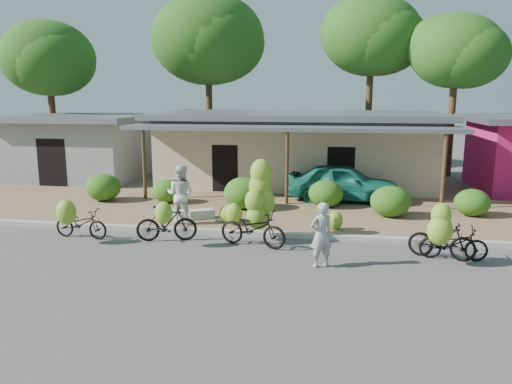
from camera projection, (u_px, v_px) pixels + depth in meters
ground at (263, 258)px, 12.97m from camera, size 100.00×100.00×0.00m
sidewalk at (283, 212)px, 17.80m from camera, size 60.00×6.00×0.12m
curb at (273, 234)px, 14.89m from camera, size 60.00×0.25×0.15m
shop_main at (297, 148)px, 23.21m from camera, size 13.00×8.50×3.35m
shop_grey at (79, 146)px, 25.02m from camera, size 7.00×6.00×3.15m
tree_back_left at (46, 57)px, 26.61m from camera, size 5.07×4.94×8.02m
tree_far_center at (205, 38)px, 28.04m from camera, size 6.36×6.34×9.72m
tree_center_right at (368, 34)px, 27.10m from camera, size 5.48×5.38×9.41m
tree_near_right at (452, 50)px, 24.73m from camera, size 4.69×4.53×8.09m
hedge_0 at (103, 187)px, 19.26m from camera, size 1.35×1.22×1.06m
hedge_1 at (167, 191)px, 18.95m from camera, size 1.14×1.03×0.89m
hedge_2 at (244, 193)px, 17.92m from camera, size 1.48×1.33×1.15m
hedge_3 at (326, 194)px, 18.20m from camera, size 1.27×1.14×0.99m
hedge_4 at (391, 201)px, 16.77m from camera, size 1.35×1.21×1.05m
hedge_5 at (472, 203)px, 16.88m from camera, size 1.19×1.07×0.92m
bike_far_left at (78, 222)px, 14.58m from camera, size 1.73×1.26×1.29m
bike_left at (166, 222)px, 14.31m from camera, size 1.82×1.29×1.31m
bike_center at (256, 212)px, 14.05m from camera, size 2.09×1.42×2.41m
bike_right at (441, 235)px, 12.64m from camera, size 1.75×1.36×1.60m
bike_far_right at (453, 243)px, 12.80m from camera, size 1.72×0.69×0.88m
loose_banana_a at (227, 214)px, 16.00m from camera, size 0.48×0.41×0.60m
loose_banana_b at (234, 214)px, 15.76m from camera, size 0.56×0.48×0.70m
loose_banana_c at (335, 220)px, 15.17m from camera, size 0.48×0.40×0.59m
sack_near at (201, 214)px, 16.59m from camera, size 0.94×0.74×0.30m
sack_far at (174, 214)px, 16.62m from camera, size 0.83×0.57×0.28m
vendor at (321, 235)px, 12.21m from camera, size 0.71×0.64×1.63m
bystander at (181, 194)px, 15.87m from camera, size 0.96×0.77×1.88m
teal_van at (343, 182)px, 19.25m from camera, size 4.34×2.04×1.43m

